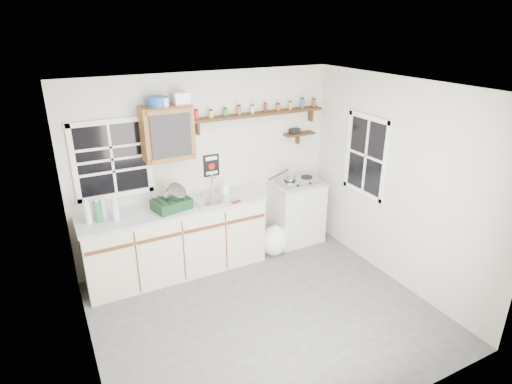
# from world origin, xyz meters

# --- Properties ---
(room) EXTENTS (3.64, 3.24, 2.54)m
(room) POSITION_xyz_m (0.00, 0.00, 1.25)
(room) COLOR #48484B
(room) RESTS_ON ground
(main_cabinet) EXTENTS (2.31, 0.63, 0.92)m
(main_cabinet) POSITION_xyz_m (-0.58, 1.30, 0.46)
(main_cabinet) COLOR beige
(main_cabinet) RESTS_ON floor
(right_cabinet) EXTENTS (0.73, 0.57, 0.91)m
(right_cabinet) POSITION_xyz_m (1.25, 1.32, 0.46)
(right_cabinet) COLOR silver
(right_cabinet) RESTS_ON floor
(sink) EXTENTS (0.52, 0.44, 0.29)m
(sink) POSITION_xyz_m (-0.05, 1.30, 0.93)
(sink) COLOR #AEAEB2
(sink) RESTS_ON main_cabinet
(upper_cabinet) EXTENTS (0.60, 0.32, 0.65)m
(upper_cabinet) POSITION_xyz_m (-0.55, 1.44, 1.82)
(upper_cabinet) COLOR brown
(upper_cabinet) RESTS_ON wall_back
(upper_cabinet_clutter) EXTENTS (0.49, 0.24, 0.14)m
(upper_cabinet_clutter) POSITION_xyz_m (-0.53, 1.44, 2.21)
(upper_cabinet_clutter) COLOR #1A4EAB
(upper_cabinet_clutter) RESTS_ON upper_cabinet
(spice_shelf) EXTENTS (1.91, 0.18, 0.35)m
(spice_shelf) POSITION_xyz_m (0.73, 1.51, 1.93)
(spice_shelf) COLOR black
(spice_shelf) RESTS_ON wall_back
(secondary_shelf) EXTENTS (0.45, 0.16, 0.24)m
(secondary_shelf) POSITION_xyz_m (1.36, 1.52, 1.58)
(secondary_shelf) COLOR black
(secondary_shelf) RESTS_ON wall_back
(warning_sign) EXTENTS (0.22, 0.02, 0.30)m
(warning_sign) POSITION_xyz_m (0.05, 1.59, 1.28)
(warning_sign) COLOR black
(warning_sign) RESTS_ON wall_back
(window_back) EXTENTS (0.93, 0.03, 0.98)m
(window_back) POSITION_xyz_m (-1.20, 1.59, 1.55)
(window_back) COLOR black
(window_back) RESTS_ON wall_back
(window_right) EXTENTS (0.03, 0.78, 1.08)m
(window_right) POSITION_xyz_m (1.79, 0.55, 1.45)
(window_right) COLOR black
(window_right) RESTS_ON wall_back
(water_bottles) EXTENTS (0.37, 0.20, 0.30)m
(water_bottles) POSITION_xyz_m (-1.43, 1.29, 1.05)
(water_bottles) COLOR silver
(water_bottles) RESTS_ON main_cabinet
(dish_rack) EXTENTS (0.49, 0.41, 0.32)m
(dish_rack) POSITION_xyz_m (-0.60, 1.26, 1.02)
(dish_rack) COLOR #10321A
(dish_rack) RESTS_ON main_cabinet
(soap_bottle) EXTENTS (0.11, 0.11, 0.19)m
(soap_bottle) POSITION_xyz_m (0.14, 1.39, 1.01)
(soap_bottle) COLOR silver
(soap_bottle) RESTS_ON main_cabinet
(rag) EXTENTS (0.16, 0.15, 0.02)m
(rag) POSITION_xyz_m (0.16, 1.10, 0.93)
(rag) COLOR maroon
(rag) RESTS_ON main_cabinet
(hotplate) EXTENTS (0.57, 0.32, 0.08)m
(hotplate) POSITION_xyz_m (1.25, 1.31, 0.95)
(hotplate) COLOR #AEAEB2
(hotplate) RESTS_ON right_cabinet
(saucepan) EXTENTS (0.37, 0.20, 0.16)m
(saucepan) POSITION_xyz_m (1.10, 1.31, 1.03)
(saucepan) COLOR #AEAEB2
(saucepan) RESTS_ON hotplate
(trash_bag) EXTENTS (0.42, 0.38, 0.48)m
(trash_bag) POSITION_xyz_m (0.76, 1.11, 0.20)
(trash_bag) COLOR white
(trash_bag) RESTS_ON floor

